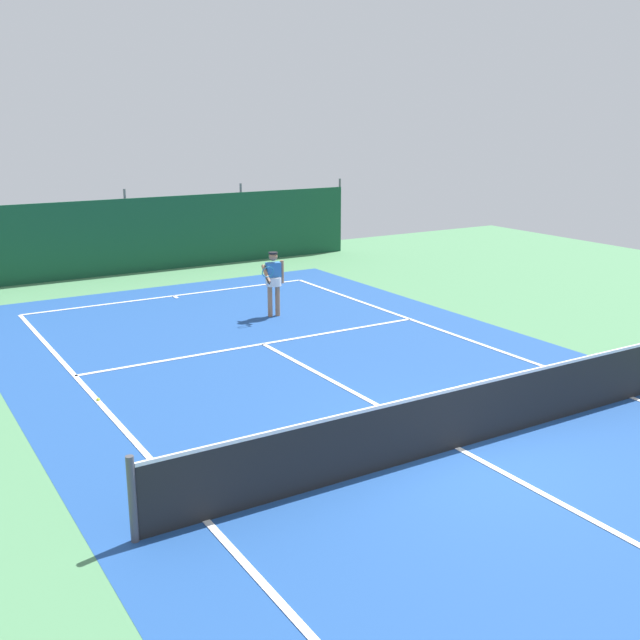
% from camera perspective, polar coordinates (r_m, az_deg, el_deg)
% --- Properties ---
extents(ground_plane, '(36.00, 36.00, 0.00)m').
position_cam_1_polar(ground_plane, '(11.83, 10.26, -9.49)').
color(ground_plane, '#4C8456').
extents(court_surface, '(11.02, 26.60, 0.01)m').
position_cam_1_polar(court_surface, '(11.83, 10.27, -9.48)').
color(court_surface, '#1E478C').
rests_on(court_surface, ground).
extents(tennis_net, '(10.12, 0.10, 1.10)m').
position_cam_1_polar(tennis_net, '(11.63, 10.38, -7.20)').
color(tennis_net, black).
rests_on(tennis_net, ground).
extents(back_fence, '(16.30, 0.98, 2.70)m').
position_cam_1_polar(back_fence, '(25.62, -14.54, 5.09)').
color(back_fence, '#14472D').
rests_on(back_fence, ground).
extents(tennis_player, '(0.78, 0.70, 1.64)m').
position_cam_1_polar(tennis_player, '(18.96, -3.53, 3.10)').
color(tennis_player, '#9E7051').
rests_on(tennis_player, ground).
extents(tennis_ball_near_player, '(0.07, 0.07, 0.07)m').
position_cam_1_polar(tennis_ball_near_player, '(14.02, -16.39, -5.78)').
color(tennis_ball_near_player, '#CCDB33').
rests_on(tennis_ball_near_player, ground).
extents(parked_car, '(2.12, 4.25, 1.68)m').
position_cam_1_polar(parked_car, '(26.64, -22.70, 5.15)').
color(parked_car, silver).
rests_on(parked_car, ground).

